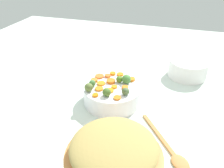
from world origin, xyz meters
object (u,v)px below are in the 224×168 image
Objects in this scene: serving_bowl_carrots at (112,94)px; wooden_spoon at (172,152)px; metal_pot at (114,166)px; casserole_dish at (188,68)px.

serving_bowl_carrots is 0.36m from wooden_spoon.
wooden_spoon is at bearing -128.99° from serving_bowl_carrots.
metal_pot is at bearing 132.48° from wooden_spoon.
metal_pot is at bearing 164.02° from casserole_dish.
metal_pot is (-0.37, -0.12, 0.01)m from serving_bowl_carrots.
casserole_dish is (0.56, -0.04, 0.04)m from wooden_spoon.
wooden_spoon is at bearing 175.68° from casserole_dish.
serving_bowl_carrots reaches higher than wooden_spoon.
metal_pot reaches higher than casserole_dish.
casserole_dish is at bearing -43.40° from serving_bowl_carrots.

